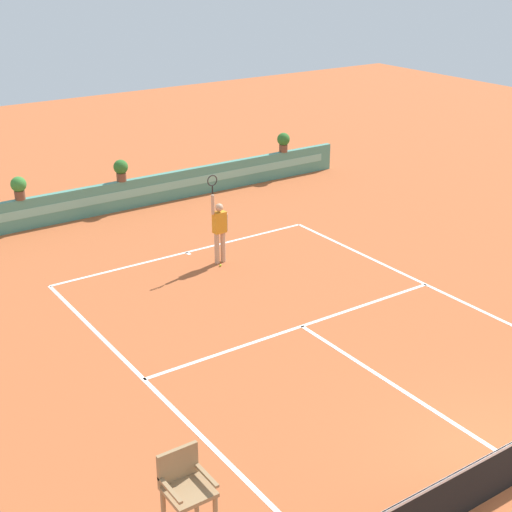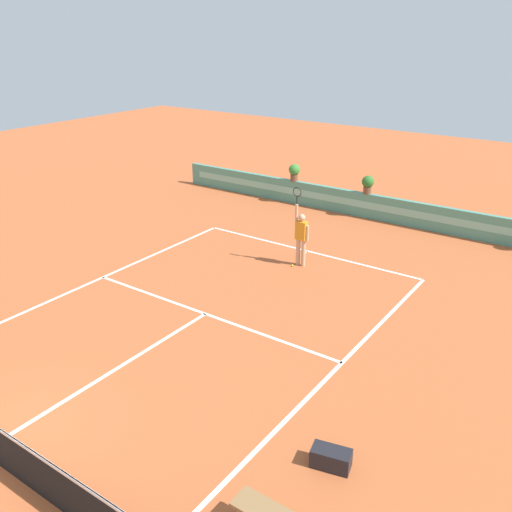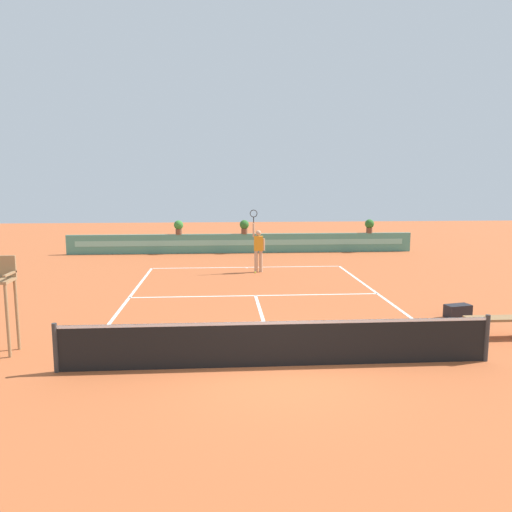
{
  "view_description": "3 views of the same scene",
  "coord_description": "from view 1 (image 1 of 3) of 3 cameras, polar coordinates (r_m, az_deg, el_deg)",
  "views": [
    {
      "loc": [
        -9.67,
        -5.84,
        8.32
      ],
      "look_at": [
        0.17,
        8.56,
        1.0
      ],
      "focal_mm": 52.58,
      "sensor_mm": 36.0,
      "label": 1
    },
    {
      "loc": [
        8.7,
        -3.67,
        7.26
      ],
      "look_at": [
        0.17,
        8.56,
        1.0
      ],
      "focal_mm": 38.91,
      "sensor_mm": 36.0,
      "label": 2
    },
    {
      "loc": [
        -1.14,
        -9.82,
        3.77
      ],
      "look_at": [
        0.17,
        8.56,
        1.0
      ],
      "focal_mm": 35.41,
      "sensor_mm": 36.0,
      "label": 3
    }
  ],
  "objects": [
    {
      "name": "potted_plant_far_right",
      "position": [
        28.5,
        2.1,
        8.73
      ],
      "size": [
        0.48,
        0.48,
        0.72
      ],
      "color": "brown",
      "rests_on": "back_wall_barrier"
    },
    {
      "name": "back_wall_barrier",
      "position": [
        25.47,
        -10.34,
        4.52
      ],
      "size": [
        18.0,
        0.21,
        1.0
      ],
      "color": "#4C8E7A",
      "rests_on": "ground"
    },
    {
      "name": "umpire_chair",
      "position": [
        10.63,
        -5.29,
        -18.38
      ],
      "size": [
        0.6,
        0.6,
        2.14
      ],
      "color": "#99754C",
      "rests_on": "ground"
    },
    {
      "name": "potted_plant_left",
      "position": [
        24.13,
        -17.61,
        5.06
      ],
      "size": [
        0.48,
        0.48,
        0.72
      ],
      "color": "brown",
      "rests_on": "back_wall_barrier"
    },
    {
      "name": "tennis_ball_near_baseline",
      "position": [
        20.82,
        -2.72,
        -0.71
      ],
      "size": [
        0.07,
        0.07,
        0.07
      ],
      "primitive_type": "sphere",
      "color": "#CCE033",
      "rests_on": "ground"
    },
    {
      "name": "court_lines",
      "position": [
        17.9,
        2.89,
        -4.95
      ],
      "size": [
        8.32,
        11.94,
        0.01
      ],
      "color": "white",
      "rests_on": "ground"
    },
    {
      "name": "tennis_player",
      "position": [
        20.71,
        -2.8,
        2.19
      ],
      "size": [
        0.62,
        0.22,
        2.58
      ],
      "color": "tan",
      "rests_on": "ground"
    },
    {
      "name": "ground_plane",
      "position": [
        17.4,
        4.32,
        -5.86
      ],
      "size": [
        60.0,
        60.0,
        0.0
      ],
      "primitive_type": "plane",
      "color": "#B2562D"
    },
    {
      "name": "potted_plant_centre",
      "position": [
        25.25,
        -10.24,
        6.53
      ],
      "size": [
        0.48,
        0.48,
        0.72
      ],
      "color": "brown",
      "rests_on": "back_wall_barrier"
    }
  ]
}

